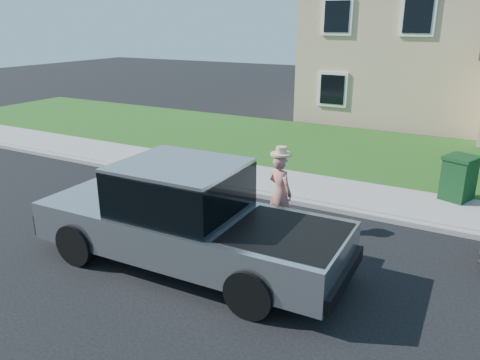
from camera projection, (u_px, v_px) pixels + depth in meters
name	position (u px, v px, depth m)	size (l,w,h in m)	color
ground	(238.00, 249.00, 9.54)	(80.00, 80.00, 0.00)	black
curb	(331.00, 208.00, 11.47)	(40.00, 0.20, 0.12)	gray
sidewalk	(344.00, 194.00, 12.38)	(40.00, 2.00, 0.15)	gray
lawn	(383.00, 155.00, 16.12)	(40.00, 7.00, 0.10)	#144814
house	(436.00, 50.00, 21.51)	(14.00, 11.30, 6.85)	tan
pickup_truck	(187.00, 219.00, 8.67)	(6.11, 2.36, 1.99)	black
woman	(280.00, 191.00, 10.20)	(0.73, 0.61, 1.90)	tan
trash_bin	(459.00, 178.00, 11.65)	(0.92, 0.98, 1.12)	#0E3616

